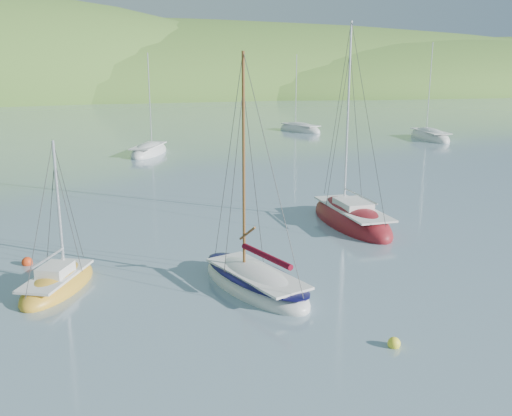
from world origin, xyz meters
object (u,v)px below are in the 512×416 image
object	(u,v)px
distant_sloop_d	(430,137)
distant_sloop_b	(300,130)
daysailer_white	(255,283)
sloop_red	(351,220)
sailboat_yellow	(58,284)
distant_sloop_a	(149,152)

from	to	relation	value
distant_sloop_d	distant_sloop_b	bearing A→B (deg)	143.34
daysailer_white	distant_sloop_b	xyz separation A→B (m)	(20.43, 50.97, -0.04)
sloop_red	distant_sloop_b	world-z (taller)	sloop_red
sailboat_yellow	distant_sloop_b	size ratio (longest dim) A/B	0.60
daysailer_white	distant_sloop_b	size ratio (longest dim) A/B	0.93
distant_sloop_a	distant_sloop_b	distance (m)	25.67
distant_sloop_b	sloop_red	bearing A→B (deg)	-126.62
distant_sloop_a	distant_sloop_d	xyz separation A→B (m)	(33.46, 2.53, 0.02)
daysailer_white	distant_sloop_d	xyz separation A→B (m)	(32.63, 39.12, -0.02)
daysailer_white	distant_sloop_d	size ratio (longest dim) A/B	0.82
daysailer_white	sloop_red	world-z (taller)	sloop_red
daysailer_white	distant_sloop_d	bearing A→B (deg)	31.44
sailboat_yellow	distant_sloop_d	distance (m)	54.72
distant_sloop_d	sloop_red	bearing A→B (deg)	-120.77
distant_sloop_b	distant_sloop_d	xyz separation A→B (m)	(12.20, -11.86, 0.02)
distant_sloop_b	distant_sloop_d	size ratio (longest dim) A/B	0.88
sailboat_yellow	daysailer_white	bearing A→B (deg)	9.31
daysailer_white	distant_sloop_a	size ratio (longest dim) A/B	0.94
sloop_red	distant_sloop_a	size ratio (longest dim) A/B	1.13
daysailer_white	sailboat_yellow	size ratio (longest dim) A/B	1.53
sloop_red	sailboat_yellow	distance (m)	16.49
daysailer_white	sailboat_yellow	world-z (taller)	daysailer_white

